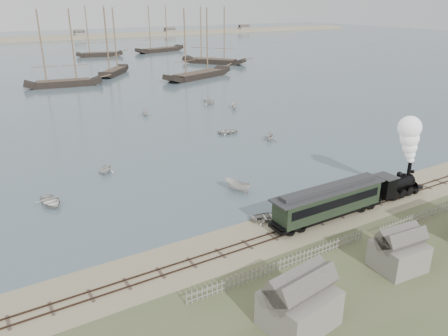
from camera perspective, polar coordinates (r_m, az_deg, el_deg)
ground at (r=47.72m, az=8.75°, el=-6.58°), size 600.00×600.00×0.00m
harbor_water at (r=205.07m, az=-23.85°, el=13.26°), size 600.00×336.00×0.06m
rail_track at (r=46.38m, az=10.33°, el=-7.49°), size 120.00×1.80×0.16m
picket_fence_west at (r=39.49m, az=7.86°, el=-12.93°), size 19.00×0.10×1.20m
picket_fence_east at (r=52.00m, az=24.92°, el=-6.02°), size 15.00×0.10×1.20m
shed_left at (r=34.05m, az=9.64°, el=-19.46°), size 5.00×4.00×4.10m
shed_mid at (r=42.05m, az=21.58°, el=-12.07°), size 4.00×3.50×3.60m
far_spit at (r=284.21m, az=-26.35°, el=14.61°), size 500.00×20.00×1.80m
locomotive at (r=55.48m, az=22.75°, el=0.81°), size 7.43×2.77×9.26m
passenger_coach at (r=47.49m, az=13.49°, el=-4.18°), size 14.03×2.70×3.41m
beached_dinghy at (r=47.00m, az=5.63°, el=-6.37°), size 3.40×4.08×0.73m
rowboat_0 at (r=53.65m, az=-21.71°, el=-4.11°), size 4.38×3.41×0.83m
rowboat_1 at (r=60.83m, az=-15.19°, el=-0.04°), size 3.59×3.62×1.44m
rowboat_2 at (r=53.25m, az=1.75°, el=-2.36°), size 3.92×2.75×1.42m
rowboat_3 at (r=76.56m, az=0.61°, el=4.79°), size 3.54×4.29×0.77m
rowboat_4 at (r=73.19m, az=5.98°, el=4.21°), size 3.88×3.82×1.55m
rowboat_5 at (r=94.56m, az=1.33°, el=8.10°), size 3.38×2.58×1.23m
rowboat_7 at (r=98.85m, az=-2.00°, el=8.83°), size 4.24×4.01×1.77m
rowboat_8 at (r=90.33m, az=-10.26°, el=7.23°), size 3.62×3.44×1.49m
schooner_2 at (r=126.21m, az=-20.74°, el=14.40°), size 20.37×7.44×20.00m
schooner_3 at (r=142.38m, az=-14.49°, el=15.69°), size 14.11×16.39×20.00m
schooner_4 at (r=132.47m, az=-3.49°, el=15.93°), size 25.29×13.76×20.00m
schooner_5 at (r=163.79m, az=-1.37°, el=16.95°), size 18.70×22.13×20.00m
schooner_8 at (r=191.63m, az=-16.21°, el=16.77°), size 18.89×7.52×20.00m
schooner_9 at (r=204.39m, az=-8.51°, el=17.57°), size 24.78×11.59×20.00m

